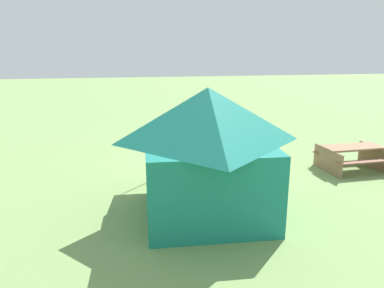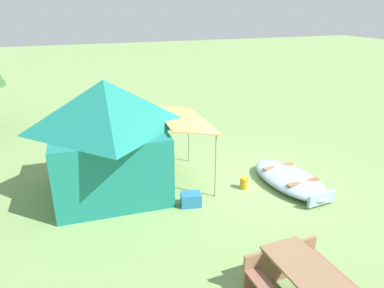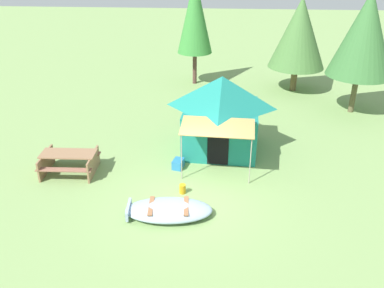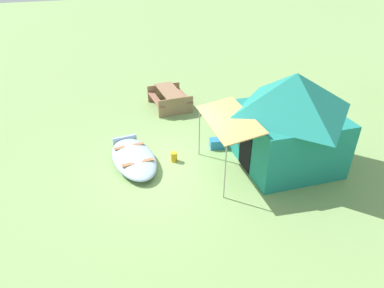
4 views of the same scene
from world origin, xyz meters
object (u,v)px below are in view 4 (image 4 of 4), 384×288
object	(u,v)px
picnic_table	(169,96)
fuel_can	(174,157)
beached_rowboat	(134,158)
canvas_cabin_tent	(290,119)
cooler_box	(217,144)

from	to	relation	value
picnic_table	fuel_can	xyz separation A→B (m)	(4.06, -1.03, -0.33)
beached_rowboat	picnic_table	world-z (taller)	picnic_table
canvas_cabin_tent	fuel_can	distance (m)	3.73
fuel_can	beached_rowboat	bearing A→B (deg)	-104.00
beached_rowboat	cooler_box	distance (m)	2.85
picnic_table	cooler_box	bearing A→B (deg)	8.99
canvas_cabin_tent	fuel_can	world-z (taller)	canvas_cabin_tent
canvas_cabin_tent	picnic_table	distance (m)	5.79
cooler_box	fuel_can	bearing A→B (deg)	-79.17
canvas_cabin_tent	fuel_can	size ratio (longest dim) A/B	13.29
canvas_cabin_tent	fuel_can	bearing A→B (deg)	-109.72
picnic_table	cooler_box	size ratio (longest dim) A/B	3.97
beached_rowboat	canvas_cabin_tent	xyz separation A→B (m)	(1.48, 4.50, 1.32)
cooler_box	picnic_table	bearing A→B (deg)	-171.01
beached_rowboat	canvas_cabin_tent	world-z (taller)	canvas_cabin_tent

